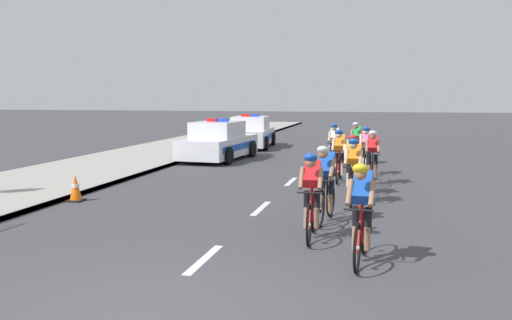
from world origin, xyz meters
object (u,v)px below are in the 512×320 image
(police_car_nearest, at_px, (218,142))
(cyclist_eighth, at_px, (334,145))
(cyclist_second, at_px, (311,194))
(cyclist_fifth, at_px, (352,164))
(cyclist_ninth, at_px, (366,150))
(cyclist_third, at_px, (326,183))
(cyclist_tenth, at_px, (356,142))
(cyclist_lead, at_px, (361,211))
(traffic_cone_near, at_px, (76,188))
(cyclist_seventh, at_px, (339,155))
(cyclist_fourth, at_px, (354,170))
(cyclist_sixth, at_px, (373,157))
(police_car_second, at_px, (251,133))

(police_car_nearest, bearing_deg, cyclist_eighth, -17.91)
(cyclist_second, bearing_deg, police_car_nearest, 114.15)
(cyclist_fifth, bearing_deg, cyclist_ninth, 86.68)
(cyclist_third, relative_size, cyclist_tenth, 1.00)
(cyclist_lead, height_order, cyclist_eighth, same)
(cyclist_ninth, xyz_separation_m, traffic_cone_near, (-6.48, -5.97, -0.48))
(cyclist_lead, height_order, police_car_nearest, police_car_nearest)
(cyclist_fifth, relative_size, police_car_nearest, 0.38)
(cyclist_seventh, xyz_separation_m, cyclist_eighth, (-0.44, 3.19, 0.00))
(cyclist_ninth, bearing_deg, cyclist_seventh, -113.02)
(cyclist_fifth, xyz_separation_m, cyclist_eighth, (-0.92, 5.23, 0.00))
(cyclist_third, bearing_deg, traffic_cone_near, 171.45)
(cyclist_second, distance_m, cyclist_tenth, 11.07)
(cyclist_third, xyz_separation_m, traffic_cone_near, (-5.94, 0.89, -0.48))
(cyclist_third, height_order, cyclist_fourth, same)
(cyclist_fifth, distance_m, cyclist_ninth, 3.68)
(cyclist_lead, height_order, cyclist_third, same)
(cyclist_seventh, height_order, traffic_cone_near, cyclist_seventh)
(cyclist_lead, bearing_deg, cyclist_tenth, 93.34)
(cyclist_fifth, bearing_deg, cyclist_second, -95.15)
(cyclist_seventh, relative_size, cyclist_ninth, 1.00)
(cyclist_seventh, xyz_separation_m, cyclist_ninth, (0.69, 1.63, 0.00))
(cyclist_fourth, xyz_separation_m, cyclist_ninth, (0.10, 4.82, 0.00))
(cyclist_lead, height_order, cyclist_sixth, same)
(cyclist_seventh, xyz_separation_m, police_car_nearest, (-5.00, 4.66, -0.11))
(cyclist_ninth, relative_size, cyclist_tenth, 1.00)
(cyclist_sixth, relative_size, police_car_second, 0.38)
(cyclist_eighth, height_order, cyclist_tenth, same)
(cyclist_third, height_order, cyclist_ninth, same)
(cyclist_third, relative_size, cyclist_ninth, 1.00)
(cyclist_fifth, bearing_deg, police_car_nearest, 129.25)
(police_car_second, bearing_deg, cyclist_lead, -71.54)
(cyclist_fifth, distance_m, cyclist_seventh, 2.10)
(cyclist_lead, xyz_separation_m, cyclist_tenth, (-0.72, 12.32, 0.00))
(cyclist_lead, bearing_deg, cyclist_third, 106.89)
(cyclist_third, relative_size, cyclist_eighth, 1.00)
(police_car_second, bearing_deg, cyclist_seventh, -63.39)
(police_car_second, relative_size, traffic_cone_near, 7.07)
(cyclist_second, bearing_deg, police_car_second, 106.96)
(cyclist_third, distance_m, cyclist_sixth, 5.06)
(cyclist_second, xyz_separation_m, cyclist_fifth, (0.41, 4.59, 0.00))
(cyclist_fourth, relative_size, police_car_nearest, 0.38)
(cyclist_sixth, bearing_deg, police_car_second, 120.17)
(cyclist_second, relative_size, cyclist_fourth, 1.00)
(cyclist_seventh, distance_m, cyclist_ninth, 1.77)
(cyclist_eighth, distance_m, traffic_cone_near, 9.25)
(cyclist_sixth, bearing_deg, cyclist_fourth, -96.52)
(cyclist_sixth, bearing_deg, traffic_cone_near, -148.52)
(cyclist_lead, height_order, cyclist_tenth, same)
(cyclist_third, distance_m, cyclist_fourth, 2.09)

